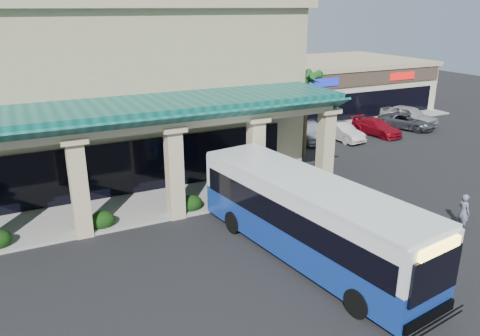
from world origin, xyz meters
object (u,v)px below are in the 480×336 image
car_white (342,132)px  car_red (376,127)px  transit_bus (308,220)px  car_gray (407,121)px  pedestrian (464,212)px  car_silver (310,131)px  car_extra (409,116)px

car_white → car_red: car_white is taller
transit_bus → car_gray: bearing=27.7°
pedestrian → car_silver: bearing=1.0°
car_white → pedestrian: bearing=-111.4°
pedestrian → car_extra: (13.16, 16.57, -0.03)m
car_red → transit_bus: bearing=-148.2°
pedestrian → car_white: pedestrian is taller
transit_bus → car_white: transit_bus is taller
pedestrian → car_gray: size_ratio=0.38×
transit_bus → car_silver: size_ratio=2.59×
car_silver → car_red: 6.02m
pedestrian → car_extra: bearing=-29.2°
car_white → car_silver: bearing=154.6°
transit_bus → car_extra: bearing=27.8°
transit_bus → car_red: size_ratio=2.73×
car_gray → car_extra: (1.11, 0.89, 0.22)m
car_silver → car_white: bearing=-6.2°
car_gray → car_extra: bearing=14.5°
transit_bus → car_red: (16.40, 14.11, -1.07)m
pedestrian → car_white: (4.72, 15.23, -0.21)m
car_extra → pedestrian: bearing=-144.3°
car_extra → car_gray: bearing=-157.2°
transit_bus → car_extra: size_ratio=2.41×
car_white → car_gray: bearing=-0.7°
car_silver → car_extra: 10.82m
car_silver → car_gray: 9.71m
pedestrian → car_silver: (2.35, 16.16, -0.09)m
transit_bus → car_white: 19.07m
pedestrian → car_extra: size_ratio=0.35×
car_red → car_gray: (3.74, 0.42, 0.00)m
transit_bus → pedestrian: bearing=-16.2°
car_silver → car_gray: (9.70, -0.48, -0.15)m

